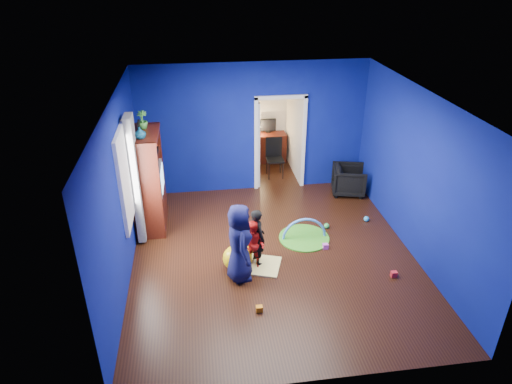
{
  "coord_description": "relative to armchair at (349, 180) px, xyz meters",
  "views": [
    {
      "loc": [
        -1.24,
        -6.66,
        4.83
      ],
      "look_at": [
        -0.26,
        0.4,
        1.12
      ],
      "focal_mm": 32.0,
      "sensor_mm": 36.0,
      "label": 1
    }
  ],
  "objects": [
    {
      "name": "doorway",
      "position": [
        -1.5,
        0.55,
        0.72
      ],
      "size": [
        1.16,
        0.1,
        2.1
      ],
      "primitive_type": "cube",
      "color": "white",
      "rests_on": "floor"
    },
    {
      "name": "hopper_ball",
      "position": [
        -2.82,
        -2.46,
        -0.11
      ],
      "size": [
        0.43,
        0.43,
        0.43
      ],
      "primitive_type": "sphere",
      "color": "yellow",
      "rests_on": "floor"
    },
    {
      "name": "wall_left",
      "position": [
        -4.6,
        -2.2,
        1.12
      ],
      "size": [
        0.02,
        5.5,
        2.9
      ],
      "primitive_type": "cube",
      "color": "navy",
      "rests_on": "floor"
    },
    {
      "name": "study_desk",
      "position": [
        -1.5,
        2.06,
        0.05
      ],
      "size": [
        0.88,
        0.44,
        0.75
      ],
      "primitive_type": "cube",
      "color": "#3D140A",
      "rests_on": "floor"
    },
    {
      "name": "curtain",
      "position": [
        -4.47,
        -1.3,
        0.92
      ],
      "size": [
        0.14,
        0.42,
        2.4
      ],
      "primitive_type": "cube",
      "color": "slate",
      "rests_on": "floor"
    },
    {
      "name": "folding_chair",
      "position": [
        -1.5,
        1.1,
        0.13
      ],
      "size": [
        0.4,
        0.4,
        0.92
      ],
      "primitive_type": "cube",
      "color": "black",
      "rests_on": "floor"
    },
    {
      "name": "window_left",
      "position": [
        -4.58,
        -1.85,
        1.22
      ],
      "size": [
        0.03,
        0.95,
        1.55
      ],
      "primitive_type": "cube",
      "color": "white",
      "rests_on": "wall_left"
    },
    {
      "name": "desk_lamp",
      "position": [
        -1.78,
        2.12,
        0.6
      ],
      "size": [
        0.14,
        0.14,
        0.14
      ],
      "primitive_type": "sphere",
      "color": "#FFD88C",
      "rests_on": "study_desk"
    },
    {
      "name": "wall_back",
      "position": [
        -2.1,
        0.55,
        1.12
      ],
      "size": [
        5.0,
        0.02,
        2.9
      ],
      "primitive_type": "cube",
      "color": "navy",
      "rests_on": "floor"
    },
    {
      "name": "child_black",
      "position": [
        -2.42,
        -2.35,
        0.21
      ],
      "size": [
        0.37,
        0.45,
        1.07
      ],
      "primitive_type": "imported",
      "rotation": [
        0.0,
        0.0,
        1.91
      ],
      "color": "black",
      "rests_on": "floor"
    },
    {
      "name": "ceiling",
      "position": [
        -2.1,
        -2.2,
        2.57
      ],
      "size": [
        5.0,
        5.5,
        0.01
      ],
      "primitive_type": "cube",
      "color": "white",
      "rests_on": "wall_back"
    },
    {
      "name": "play_mat",
      "position": [
        -1.42,
        -1.71,
        -0.31
      ],
      "size": [
        0.96,
        0.96,
        0.03
      ],
      "primitive_type": "cylinder",
      "color": "green",
      "rests_on": "floor"
    },
    {
      "name": "toy_arch",
      "position": [
        -1.42,
        -1.71,
        -0.31
      ],
      "size": [
        0.86,
        0.05,
        0.86
      ],
      "primitive_type": "torus",
      "rotation": [
        1.57,
        0.0,
        0.0
      ],
      "color": "#3F8CD8",
      "rests_on": "floor"
    },
    {
      "name": "wall_right",
      "position": [
        0.4,
        -2.2,
        1.12
      ],
      "size": [
        0.02,
        5.5,
        2.9
      ],
      "primitive_type": "cube",
      "color": "navy",
      "rests_on": "floor"
    },
    {
      "name": "tv_armoire",
      "position": [
        -4.32,
        -0.8,
        0.65
      ],
      "size": [
        0.58,
        1.14,
        1.96
      ],
      "primitive_type": "cube",
      "color": "#42160B",
      "rests_on": "floor"
    },
    {
      "name": "book_shelf",
      "position": [
        -1.5,
        2.17,
        1.69
      ],
      "size": [
        0.88,
        0.24,
        0.04
      ],
      "primitive_type": "cube",
      "color": "white",
      "rests_on": "study_desk"
    },
    {
      "name": "wall_front",
      "position": [
        -2.1,
        -4.95,
        1.12
      ],
      "size": [
        5.0,
        0.02,
        2.9
      ],
      "primitive_type": "cube",
      "color": "navy",
      "rests_on": "floor"
    },
    {
      "name": "crt_tv",
      "position": [
        -4.28,
        -0.8,
        0.69
      ],
      "size": [
        0.46,
        0.7,
        0.54
      ],
      "primitive_type": "cube",
      "color": "silver",
      "rests_on": "tv_armoire"
    },
    {
      "name": "toddler_red",
      "position": [
        -2.5,
        -2.47,
        0.12
      ],
      "size": [
        0.55,
        0.54,
        0.9
      ],
      "primitive_type": "imported",
      "rotation": [
        0.0,
        0.0,
        -0.7
      ],
      "color": "red",
      "rests_on": "floor"
    },
    {
      "name": "vase",
      "position": [
        -4.32,
        -1.1,
        1.74
      ],
      "size": [
        0.25,
        0.25,
        0.21
      ],
      "primitive_type": "imported",
      "rotation": [
        0.0,
        0.0,
        0.29
      ],
      "color": "#0D616E",
      "rests_on": "tv_armoire"
    },
    {
      "name": "armchair",
      "position": [
        0.0,
        0.0,
        0.0
      ],
      "size": [
        0.86,
        0.84,
        0.65
      ],
      "primitive_type": "imported",
      "rotation": [
        0.0,
        0.0,
        1.35
      ],
      "color": "black",
      "rests_on": "floor"
    },
    {
      "name": "yellow_blanket",
      "position": [
        -2.42,
        -2.45,
        -0.31
      ],
      "size": [
        0.9,
        0.81,
        0.03
      ],
      "primitive_type": "cube",
      "rotation": [
        0.0,
        0.0,
        -0.33
      ],
      "color": "#F2E07A",
      "rests_on": "floor"
    },
    {
      "name": "desk_monitor",
      "position": [
        -1.5,
        2.18,
        0.62
      ],
      "size": [
        0.4,
        0.05,
        0.32
      ],
      "primitive_type": "cube",
      "color": "black",
      "rests_on": "study_desk"
    },
    {
      "name": "kid_chair",
      "position": [
        -2.65,
        -2.27,
        -0.08
      ],
      "size": [
        0.31,
        0.31,
        0.5
      ],
      "primitive_type": "cube",
      "rotation": [
        0.0,
        0.0,
        0.11
      ],
      "color": "yellow",
      "rests_on": "floor"
    },
    {
      "name": "alcove",
      "position": [
        -1.5,
        1.42,
        0.92
      ],
      "size": [
        1.0,
        1.75,
        2.5
      ],
      "primitive_type": null,
      "color": "silver",
      "rests_on": "floor"
    },
    {
      "name": "toy_1",
      "position": [
        -0.01,
        -1.26,
        -0.27
      ],
      "size": [
        0.11,
        0.11,
        0.11
      ],
      "primitive_type": "sphere",
      "color": "#28A3E7",
      "rests_on": "floor"
    },
    {
      "name": "toy_2",
      "position": [
        -2.56,
        -3.59,
        -0.28
      ],
      "size": [
        0.1,
        0.08,
        0.1
      ],
      "primitive_type": "cube",
      "color": "orange",
      "rests_on": "floor"
    },
    {
      "name": "child_navy",
      "position": [
        -2.77,
        -2.71,
        0.36
      ],
      "size": [
        0.5,
        0.71,
        1.37
      ],
      "primitive_type": "imported",
      "rotation": [
        0.0,
        0.0,
        1.67
      ],
      "color": "#0E1134",
      "rests_on": "floor"
    },
    {
      "name": "potted_plant",
      "position": [
        -4.32,
        -0.58,
        1.8
      ],
      "size": [
        0.19,
        0.19,
        0.34
      ],
      "primitive_type": "imported",
      "rotation": [
        0.0,
        0.0,
        0.02
      ],
      "color": "green",
      "rests_on": "tv_armoire"
    },
    {
      "name": "toy_3",
      "position": [
        -0.89,
        -1.41,
        -0.27
      ],
      "size": [
        0.11,
        0.11,
        0.11
      ],
      "primitive_type": "sphere",
      "color": "green",
      "rests_on": "floor"
    },
    {
      "name": "toy_4",
      "position": [
        -1.11,
        -2.1,
        -0.28
      ],
      "size": [
        0.1,
        0.08,
        0.1
      ],
      "primitive_type": "cube",
      "color": "#CF4DC5",
      "rests_on": "floor"
    },
    {
      "name": "floor",
      "position": [
        -2.1,
        -2.2,
        -0.33
      ],
      "size": [
        5.0,
        5.5,
        0.01
      ],
      "primitive_type": "cube",
      "color": "black",
      "rests_on": "ground"
    },
    {
      "name": "toy_0",
      "position": [
        -0.19,
        -3.07,
        -0.28
      ],
      "size": [
        0.1,
        0.08,
        0.1
      ],
      "primitive_type": "cube",
      "color": "red",
      "rests_on": "floor"
    }
  ]
}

